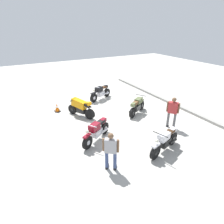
% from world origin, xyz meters
% --- Properties ---
extents(ground_plane, '(40.00, 40.00, 0.00)m').
position_xyz_m(ground_plane, '(0.00, 0.00, 0.00)').
color(ground_plane, '#ADAAA3').
extents(curb_edge, '(14.00, 0.30, 0.15)m').
position_xyz_m(curb_edge, '(0.00, 4.60, 0.07)').
color(curb_edge, gray).
rests_on(curb_edge, ground).
extents(motorcycle_olive_vintage, '(1.12, 1.77, 1.07)m').
position_xyz_m(motorcycle_olive_vintage, '(0.18, 1.55, 0.49)').
color(motorcycle_olive_vintage, black).
rests_on(motorcycle_olive_vintage, ground).
extents(motorcycle_orange_sportbike, '(1.80, 1.12, 1.14)m').
position_xyz_m(motorcycle_orange_sportbike, '(-1.14, -1.63, 0.59)').
color(motorcycle_orange_sportbike, black).
rests_on(motorcycle_orange_sportbike, ground).
extents(motorcycle_black_cruiser, '(0.98, 1.97, 1.09)m').
position_xyz_m(motorcycle_black_cruiser, '(-3.12, 0.64, 0.52)').
color(motorcycle_black_cruiser, black).
rests_on(motorcycle_black_cruiser, ground).
extents(motorcycle_silver_cruiser, '(0.84, 2.03, 1.09)m').
position_xyz_m(motorcycle_silver_cruiser, '(3.92, 0.35, 0.52)').
color(motorcycle_silver_cruiser, black).
rests_on(motorcycle_silver_cruiser, ground).
extents(motorcycle_maroon_cruiser, '(1.20, 1.84, 1.09)m').
position_xyz_m(motorcycle_maroon_cruiser, '(1.75, -1.90, 0.52)').
color(motorcycle_maroon_cruiser, black).
rests_on(motorcycle_maroon_cruiser, ground).
extents(person_in_red_shirt, '(0.59, 0.51, 1.71)m').
position_xyz_m(person_in_red_shirt, '(2.48, 2.15, 0.98)').
color(person_in_red_shirt, '#59595B').
rests_on(person_in_red_shirt, ground).
extents(person_in_gray_shirt, '(0.50, 0.56, 1.60)m').
position_xyz_m(person_in_gray_shirt, '(3.79, -2.24, 0.90)').
color(person_in_gray_shirt, '#384772').
rests_on(person_in_gray_shirt, ground).
extents(traffic_cone, '(0.36, 0.36, 0.53)m').
position_xyz_m(traffic_cone, '(-2.51, -2.73, 0.26)').
color(traffic_cone, black).
rests_on(traffic_cone, ground).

